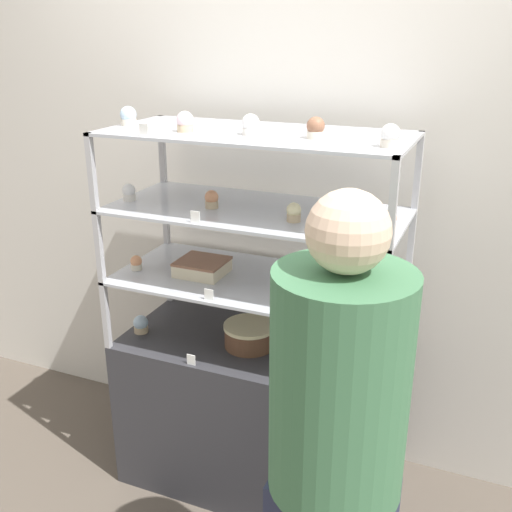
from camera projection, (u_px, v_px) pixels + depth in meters
name	position (u px, v px, depth m)	size (l,w,h in m)	color
ground_plane	(256.00, 477.00, 2.76)	(20.00, 20.00, 0.00)	brown
back_wall	(292.00, 183.00, 2.66)	(8.00, 0.05, 2.60)	silver
display_base	(256.00, 414.00, 2.64)	(1.15, 0.53, 0.69)	#333338
display_riser_lower	(256.00, 284.00, 2.42)	(1.15, 0.53, 0.30)	#B7B7BC
display_riser_middle	(256.00, 214.00, 2.31)	(1.15, 0.53, 0.30)	#B7B7BC
display_riser_upper	(256.00, 137.00, 2.21)	(1.15, 0.53, 0.30)	#B7B7BC
layer_cake_centerpiece	(249.00, 335.00, 2.49)	(0.22, 0.22, 0.10)	brown
sheet_cake_frosted	(202.00, 267.00, 2.46)	(0.19, 0.18, 0.06)	beige
cupcake_0	(141.00, 324.00, 2.61)	(0.06, 0.06, 0.08)	#CCB28C
cupcake_1	(368.00, 375.00, 2.23)	(0.06, 0.06, 0.08)	white
price_tag_0	(191.00, 360.00, 2.36)	(0.04, 0.00, 0.04)	white
cupcake_2	(136.00, 263.00, 2.51)	(0.05, 0.05, 0.06)	beige
cupcake_3	(287.00, 291.00, 2.24)	(0.05, 0.05, 0.06)	white
cupcake_4	(381.00, 303.00, 2.14)	(0.05, 0.05, 0.06)	white
price_tag_1	(209.00, 295.00, 2.22)	(0.04, 0.00, 0.04)	white
cupcake_5	(129.00, 192.00, 2.42)	(0.05, 0.05, 0.07)	white
cupcake_6	(212.00, 199.00, 2.32)	(0.05, 0.05, 0.07)	#CCB28C
cupcake_7	(294.00, 212.00, 2.15)	(0.05, 0.05, 0.07)	#CCB28C
cupcake_8	(389.00, 220.00, 2.06)	(0.05, 0.05, 0.07)	#CCB28C
price_tag_2	(195.00, 217.00, 2.14)	(0.04, 0.00, 0.04)	white
cupcake_9	(128.00, 116.00, 2.34)	(0.06, 0.06, 0.07)	beige
cupcake_10	(185.00, 122.00, 2.20)	(0.06, 0.06, 0.07)	#CCB28C
cupcake_11	(251.00, 125.00, 2.13)	(0.06, 0.06, 0.07)	white
cupcake_12	(316.00, 128.00, 2.06)	(0.06, 0.06, 0.07)	beige
cupcake_13	(390.00, 136.00, 1.90)	(0.06, 0.06, 0.07)	beige
price_tag_3	(144.00, 130.00, 2.10)	(0.04, 0.00, 0.04)	white
customer_figure	(336.00, 451.00, 1.65)	(0.37, 0.37, 1.59)	#282D47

